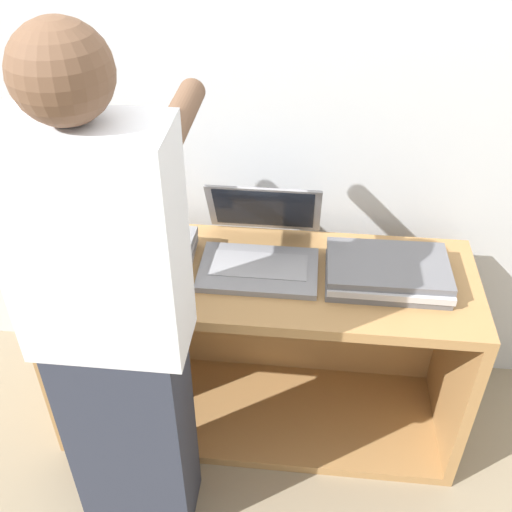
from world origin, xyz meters
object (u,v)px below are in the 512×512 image
person (114,331)px  laptop_stack_left (133,253)px  laptop_stack_right (388,272)px  laptop_open (260,249)px

person → laptop_stack_left: bearing=99.2°
laptop_stack_right → laptop_open: bearing=171.6°
laptop_open → laptop_stack_right: laptop_open is taller
laptop_stack_left → person: (0.07, -0.41, 0.05)m
person → laptop_stack_right: bearing=28.7°
laptop_stack_right → person: 0.84m
laptop_open → laptop_stack_left: 0.41m
laptop_open → laptop_stack_right: (0.40, -0.06, -0.02)m
laptop_stack_left → laptop_open: bearing=8.0°
laptop_open → person: size_ratio=0.24×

